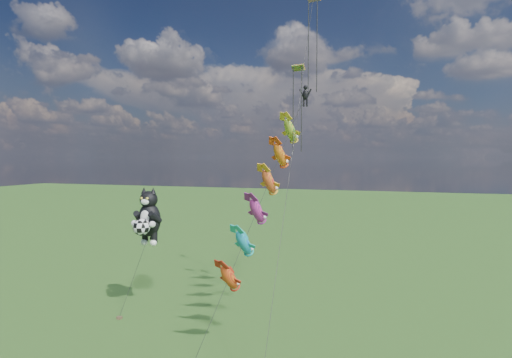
% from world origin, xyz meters
% --- Properties ---
extents(ground, '(300.00, 300.00, 0.00)m').
position_xyz_m(ground, '(0.00, 0.00, 0.00)').
color(ground, '#194511').
extents(cat_kite_rig, '(2.73, 4.05, 10.80)m').
position_xyz_m(cat_kite_rig, '(3.62, 5.85, 8.23)').
color(cat_kite_rig, '#4F3828').
rests_on(cat_kite_rig, ground).
extents(fish_windsock_rig, '(3.98, 15.53, 18.58)m').
position_xyz_m(fish_windsock_rig, '(14.45, 4.55, 10.43)').
color(fish_windsock_rig, '#4F3828').
rests_on(fish_windsock_rig, ground).
extents(parafoil_rig, '(1.81, 17.53, 27.84)m').
position_xyz_m(parafoil_rig, '(16.60, 9.52, 19.46)').
color(parafoil_rig, '#4F3828').
rests_on(parafoil_rig, ground).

